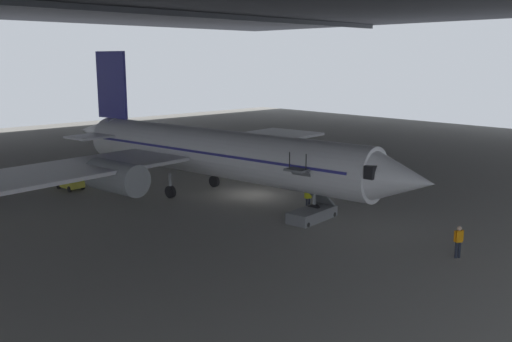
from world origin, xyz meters
name	(u,v)px	position (x,y,z in m)	size (l,w,h in m)	color
ground_plane	(251,195)	(0.00, 0.00, 0.00)	(110.00, 110.00, 0.00)	gray
airplane_main	(210,152)	(-2.29, 1.85, 3.29)	(32.39, 33.35, 10.58)	white
boarding_stairs	(312,209)	(-1.71, -7.43, 0.72)	(4.15, 1.92, 4.47)	slate
crew_worker_near_nose	(458,240)	(-1.51, -17.03, 0.96)	(0.49, 0.37, 1.68)	#232838
crew_worker_by_stairs	(308,197)	(-0.17, -5.79, 0.95)	(0.50, 0.35, 1.67)	#232838
traffic_cone_orange	(459,234)	(1.43, -15.62, 0.29)	(0.36, 0.36, 0.60)	black
baggage_tug	(70,183)	(-8.83, 11.06, 0.53)	(1.46, 2.30, 0.90)	yellow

